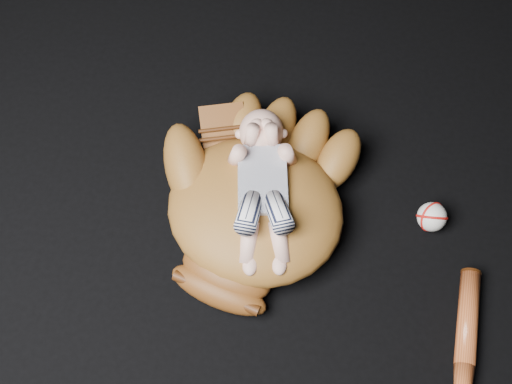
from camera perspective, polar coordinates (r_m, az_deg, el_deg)
baseball_glove at (r=1.31m, az=-0.06°, el=-1.18°), size 0.58×0.62×0.16m
newborn_baby at (r=1.27m, az=0.63°, el=0.05°), size 0.22×0.37×0.14m
baseball_bat at (r=1.32m, az=17.97°, el=-15.45°), size 0.07×0.43×0.04m
baseball at (r=1.40m, az=15.37°, el=-2.14°), size 0.08×0.08×0.06m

